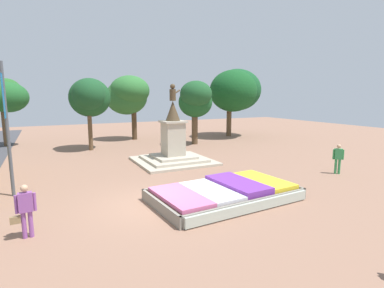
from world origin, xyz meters
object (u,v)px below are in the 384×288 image
at_px(statue_monument, 173,147).
at_px(pedestrian_crossing_plaza, 338,157).
at_px(flower_planter, 226,193).
at_px(banner_pole, 7,122).
at_px(pedestrian_with_handbag, 25,208).

xyz_separation_m(statue_monument, pedestrian_crossing_plaza, (6.86, -6.63, -0.04)).
height_order(flower_planter, banner_pole, banner_pole).
xyz_separation_m(banner_pole, pedestrian_with_handbag, (0.69, -4.57, -2.21)).
distance_m(statue_monument, banner_pole, 9.37).
relative_size(flower_planter, pedestrian_with_handbag, 3.71).
height_order(statue_monument, banner_pole, banner_pole).
height_order(statue_monument, pedestrian_crossing_plaza, statue_monument).
bearing_deg(banner_pole, pedestrian_crossing_plaza, -13.18).
bearing_deg(pedestrian_with_handbag, statue_monument, 43.73).
relative_size(pedestrian_with_handbag, pedestrian_crossing_plaza, 1.01).
distance_m(banner_pole, pedestrian_with_handbag, 5.13).
bearing_deg(statue_monument, flower_planter, -96.07).
height_order(flower_planter, pedestrian_with_handbag, pedestrian_with_handbag).
height_order(flower_planter, pedestrian_crossing_plaza, pedestrian_crossing_plaza).
bearing_deg(statue_monument, pedestrian_crossing_plaza, -44.02).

